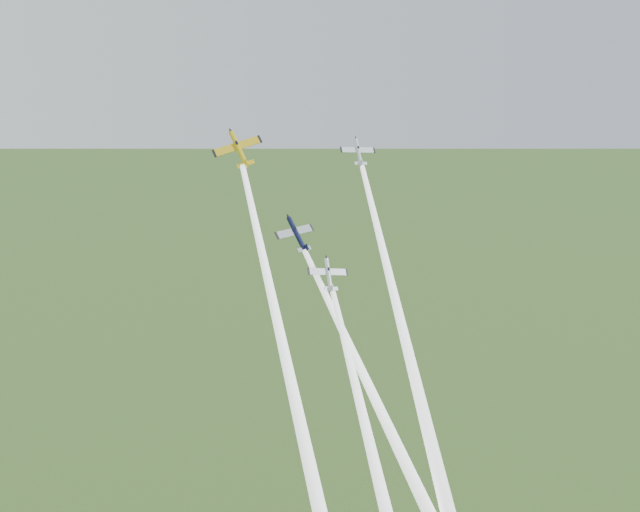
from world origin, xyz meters
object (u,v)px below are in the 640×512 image
(plane_yellow, at_px, (239,149))
(plane_silver_low, at_px, (329,274))
(plane_silver_right, at_px, (358,152))
(plane_navy, at_px, (297,234))

(plane_yellow, height_order, plane_silver_low, plane_yellow)
(plane_silver_right, height_order, plane_silver_low, plane_silver_right)
(plane_navy, bearing_deg, plane_yellow, 153.14)
(plane_yellow, relative_size, plane_navy, 1.02)
(plane_navy, distance_m, plane_silver_low, 9.69)
(plane_navy, xyz_separation_m, plane_silver_right, (18.83, 6.20, 12.17))
(plane_yellow, height_order, plane_navy, plane_yellow)
(plane_yellow, xyz_separation_m, plane_silver_low, (10.26, -11.21, -20.85))
(plane_navy, bearing_deg, plane_silver_low, -88.64)
(plane_silver_low, bearing_deg, plane_yellow, 148.38)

